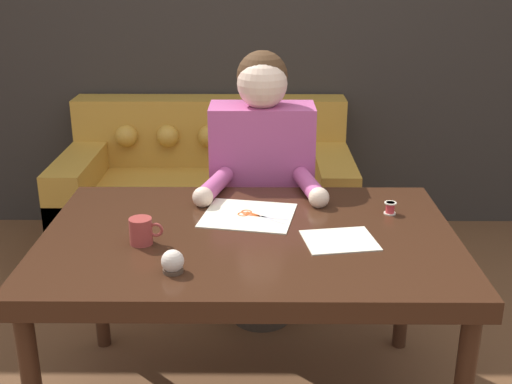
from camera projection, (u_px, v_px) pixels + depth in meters
The scene contains 10 objects.
wall_back at pixel (272, 15), 3.77m from camera, with size 8.00×0.06×2.60m.
dining_table at pixel (249, 251), 2.24m from camera, with size 1.43×0.94×0.72m.
couch at pixel (208, 200), 3.70m from camera, with size 1.60×0.88×0.84m.
person at pixel (262, 190), 2.84m from camera, with size 0.52×0.57×1.26m.
pattern_paper_main at pixel (248, 215), 2.37m from camera, with size 0.37×0.34×0.00m.
pattern_paper_offcut at pixel (340, 240), 2.16m from camera, with size 0.27×0.23×0.00m.
scissors at pixel (254, 215), 2.36m from camera, with size 0.19×0.13×0.01m.
mug at pixel (142, 231), 2.12m from camera, with size 0.11×0.08×0.09m.
thread_spool at pixel (390, 208), 2.38m from camera, with size 0.04×0.04×0.05m.
pin_cushion at pixel (173, 262), 1.93m from camera, with size 0.07×0.07×0.07m.
Camera 1 is at (-0.07, -1.98, 1.62)m, focal length 45.00 mm.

